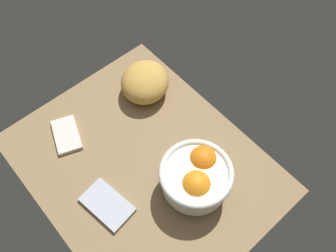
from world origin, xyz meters
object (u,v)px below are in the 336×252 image
(napkin_folded, at_px, (67,135))
(napkin_spare, at_px, (107,205))
(fruit_bowl, at_px, (196,177))
(bread_loaf, at_px, (145,82))

(napkin_folded, height_order, napkin_spare, same)
(fruit_bowl, xyz_separation_m, bread_loaf, (-0.33, 0.10, -0.02))
(napkin_spare, bearing_deg, napkin_folded, 171.67)
(fruit_bowl, xyz_separation_m, napkin_spare, (-0.11, -0.21, -0.06))
(bread_loaf, distance_m, napkin_folded, 0.28)
(napkin_folded, bearing_deg, bread_loaf, 84.82)
(bread_loaf, relative_size, napkin_folded, 1.36)
(fruit_bowl, distance_m, napkin_spare, 0.24)
(bread_loaf, distance_m, napkin_spare, 0.38)
(bread_loaf, bearing_deg, napkin_folded, -95.18)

